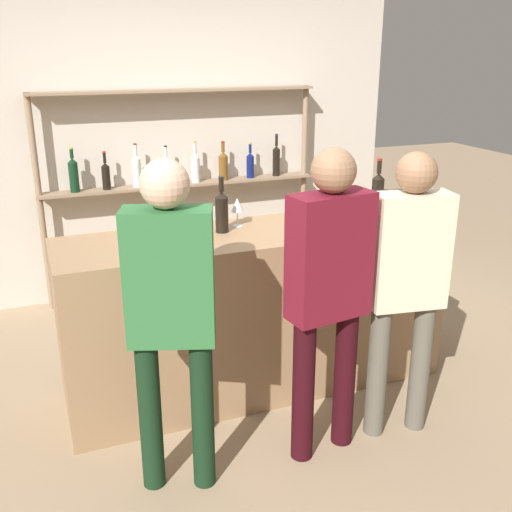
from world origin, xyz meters
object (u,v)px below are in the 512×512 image
Objects in this scene: customer_center at (329,283)px; cork_jar at (363,201)px; counter_bottle_1 at (222,211)px; wine_glass at (237,206)px; ice_bucket at (380,208)px; customer_left at (171,305)px; customer_right at (407,275)px; counter_bottle_0 at (153,223)px; counter_bottle_2 at (378,190)px.

cork_jar is at bearing -46.82° from customer_center.
counter_bottle_1 is 1.02m from cork_jar.
wine_glass is 0.89m from ice_bucket.
counter_bottle_1 is at bearing -174.94° from cork_jar.
counter_bottle_1 is 0.20× the size of customer_left.
ice_bucket is at bearing -55.49° from customer_center.
customer_right is at bearing -109.02° from ice_bucket.
cork_jar is at bearing -40.59° from customer_left.
counter_bottle_0 is 1.01m from customer_center.
wine_glass is 0.93m from customer_center.
wine_glass is 0.89× the size of ice_bucket.
counter_bottle_2 is at bearing 9.56° from cork_jar.
wine_glass is 0.89m from cork_jar.
counter_bottle_1 is 1.69× the size of ice_bucket.
wine_glass is 0.11× the size of customer_right.
cork_jar is 0.95m from customer_right.
ice_bucket reaches higher than cork_jar.
counter_bottle_0 is 2.33× the size of cork_jar.
ice_bucket is at bearing -119.56° from counter_bottle_2.
counter_bottle_0 is at bearing -158.84° from wine_glass.
customer_center is (0.28, -0.82, -0.20)m from counter_bottle_1.
customer_right is (-0.38, -0.92, -0.23)m from counter_bottle_2.
cork_jar is at bearing 0.58° from wine_glass.
cork_jar is (0.89, 0.01, -0.06)m from wine_glass.
cork_jar is (1.46, 0.23, -0.06)m from counter_bottle_0.
customer_center reaches higher than wine_glass.
customer_right is at bearing -106.10° from cork_jar.
wine_glass is 1.11m from customer_right.
counter_bottle_1 reaches higher than wine_glass.
ice_bucket is 1.33× the size of cork_jar.
counter_bottle_1 is at bearing 52.07° from customer_right.
customer_left is at bearing 80.97° from customer_center.
ice_bucket is at bearing -17.83° from wine_glass.
counter_bottle_1 is 0.97× the size of counter_bottle_2.
counter_bottle_2 is at bearing 8.98° from counter_bottle_0.
customer_right is at bearing -112.65° from counter_bottle_2.
counter_bottle_1 is 0.89m from customer_center.
customer_left is at bearing -122.61° from counter_bottle_1.
counter_bottle_2 is 1.01m from wine_glass.
cork_jar is 1.17m from customer_center.
cork_jar is (1.01, 0.09, -0.06)m from counter_bottle_1.
counter_bottle_2 is at bearing -13.56° from customer_right.
counter_bottle_1 is 1.14m from counter_bottle_2.
customer_center is at bearing -128.86° from cork_jar.
customer_left reaches higher than counter_bottle_0.
wine_glass is at bearing -16.76° from customer_left.
customer_center reaches higher than cork_jar.
customer_left is 0.80m from customer_center.
counter_bottle_1 is at bearing 11.27° from customer_center.
cork_jar is 0.09× the size of customer_center.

